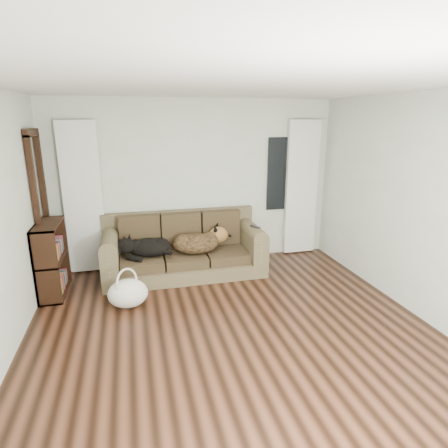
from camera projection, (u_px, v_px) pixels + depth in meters
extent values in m
plane|color=black|center=(239.00, 343.00, 3.97)|extent=(5.00, 5.00, 0.00)
plane|color=white|center=(242.00, 82.00, 3.26)|extent=(5.00, 5.00, 0.00)
cube|color=silver|center=(196.00, 183.00, 5.95)|extent=(4.50, 0.04, 2.60)
cube|color=silver|center=(435.00, 212.00, 4.14)|extent=(0.04, 5.00, 2.60)
cube|color=silver|center=(83.00, 199.00, 5.52)|extent=(0.55, 0.08, 2.25)
cube|color=silver|center=(301.00, 188.00, 6.34)|extent=(0.55, 0.08, 2.25)
cube|color=black|center=(282.00, 174.00, 6.23)|extent=(0.50, 0.03, 1.20)
cube|color=black|center=(42.00, 213.00, 5.08)|extent=(0.07, 0.60, 2.10)
cube|color=#474331|center=(184.00, 246.00, 5.62)|extent=(2.37, 1.03, 0.97)
ellipsoid|color=black|center=(147.00, 247.00, 5.46)|extent=(0.72, 0.59, 0.26)
ellipsoid|color=black|center=(198.00, 243.00, 5.63)|extent=(0.77, 0.58, 0.32)
cube|color=black|center=(255.00, 227.00, 5.61)|extent=(0.11, 0.17, 0.02)
ellipsoid|color=silver|center=(128.00, 295.00, 4.69)|extent=(0.62, 0.56, 0.36)
cube|color=black|center=(52.00, 258.00, 4.97)|extent=(0.39, 0.82, 0.99)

